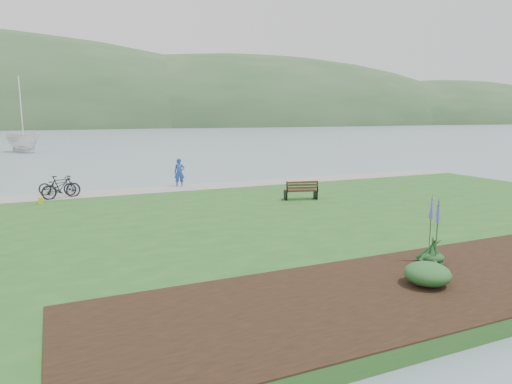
% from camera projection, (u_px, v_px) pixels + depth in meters
% --- Properties ---
extents(ground, '(600.00, 600.00, 0.00)m').
position_uv_depth(ground, '(270.00, 217.00, 20.16)').
color(ground, slate).
rests_on(ground, ground).
extents(lawn, '(34.00, 20.00, 0.40)m').
position_uv_depth(lawn, '(292.00, 222.00, 18.32)').
color(lawn, '#21501C').
rests_on(lawn, ground).
extents(shoreline_path, '(34.00, 2.20, 0.03)m').
position_uv_depth(shoreline_path, '(218.00, 186.00, 26.29)').
color(shoreline_path, gray).
rests_on(shoreline_path, lawn).
extents(far_hillside, '(580.00, 80.00, 38.00)m').
position_uv_depth(far_hillside, '(128.00, 127.00, 181.16)').
color(far_hillside, '#2C4B2A').
rests_on(far_hillside, ground).
extents(park_bench, '(1.66, 0.98, 0.96)m').
position_uv_depth(park_bench, '(301.00, 190.00, 21.94)').
color(park_bench, black).
rests_on(park_bench, lawn).
extents(person, '(0.80, 0.66, 1.90)m').
position_uv_depth(person, '(179.00, 170.00, 25.84)').
color(person, '#22449E').
rests_on(person, lawn).
extents(bicycle_a, '(1.33, 2.01, 0.99)m').
position_uv_depth(bicycle_a, '(57.00, 186.00, 23.06)').
color(bicycle_a, black).
rests_on(bicycle_a, lawn).
extents(bicycle_b, '(1.17, 1.98, 1.15)m').
position_uv_depth(bicycle_b, '(61.00, 187.00, 22.19)').
color(bicycle_b, black).
rests_on(bicycle_b, lawn).
extents(sailboat, '(15.01, 15.09, 28.88)m').
position_uv_depth(sailboat, '(25.00, 152.00, 55.52)').
color(sailboat, silver).
rests_on(sailboat, ground).
extents(pannier, '(0.21, 0.31, 0.31)m').
position_uv_depth(pannier, '(41.00, 200.00, 20.98)').
color(pannier, '#BDC116').
rests_on(pannier, lawn).
extents(echium_4, '(0.62, 0.62, 2.21)m').
position_uv_depth(echium_4, '(434.00, 233.00, 12.33)').
color(echium_4, '#163D1B').
rests_on(echium_4, garden_bed).
extents(shrub_0, '(1.08, 1.08, 0.54)m').
position_uv_depth(shrub_0, '(427.00, 274.00, 10.80)').
color(shrub_0, '#1E4C21').
rests_on(shrub_0, garden_bed).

